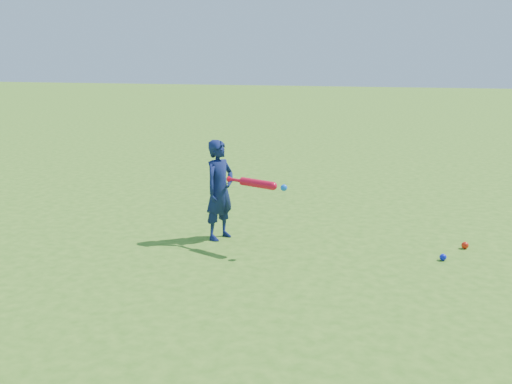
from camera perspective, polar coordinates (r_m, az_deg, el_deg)
ground at (r=7.10m, az=-7.77°, el=-2.83°), size 80.00×80.00×0.00m
child at (r=6.21m, az=-3.65°, el=0.20°), size 0.38×0.46×1.10m
ground_ball_red at (r=6.37m, az=20.17°, el=-5.02°), size 0.07×0.07×0.07m
ground_ball_blue at (r=5.93m, az=18.19°, el=-6.21°), size 0.07×0.07×0.07m
bat_swing at (r=5.78m, az=0.38°, el=0.82°), size 0.72×0.29×0.09m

